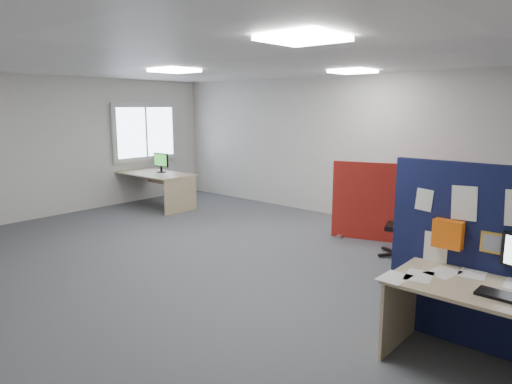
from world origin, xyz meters
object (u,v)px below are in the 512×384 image
Objects in this scene: main_desk at (508,313)px; office_chair at (409,219)px; red_divider at (385,203)px; navy_divider at (506,264)px; monitor_second at (161,162)px; second_desk at (156,180)px.

main_desk is 1.79× the size of office_chair.
navy_divider is at bearing -65.93° from red_divider.
office_chair is (-1.77, 2.38, -0.00)m from main_desk.
navy_divider is 1.25× the size of red_divider.
monitor_second is 0.46× the size of office_chair.
monitor_second is at bearing 67.99° from second_desk.
navy_divider reaches higher than office_chair.
monitor_second is at bearing 165.12° from navy_divider.
monitor_second is at bearing 169.86° from red_divider.
office_chair reaches higher than second_desk.
office_chair is at bearing -57.49° from red_divider.
office_chair is (5.44, 0.14, -0.40)m from monitor_second.
navy_divider is at bearing -68.20° from office_chair.
red_divider is at bearing 131.87° from navy_divider.
second_desk is (-7.26, 2.12, 0.00)m from main_desk.
office_chair is at bearing 126.69° from main_desk.
second_desk is at bearing 171.13° from red_divider.
navy_divider is 3.41m from red_divider.
main_desk is 7.56m from second_desk.
main_desk is at bearing -16.30° from second_desk.
monitor_second is (-7.10, 1.89, 0.13)m from navy_divider.
navy_divider is 1.13× the size of second_desk.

